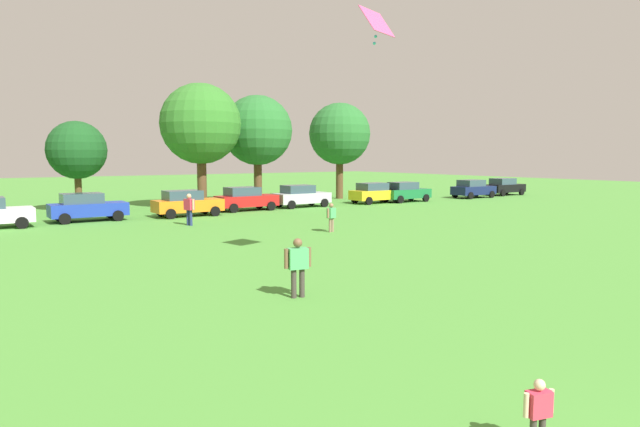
% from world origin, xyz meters
% --- Properties ---
extents(ground_plane, '(160.00, 160.00, 0.00)m').
position_xyz_m(ground_plane, '(0.00, 30.00, 0.00)').
color(ground_plane, '#4C9338').
extents(child_kite_flyer, '(0.45, 0.26, 0.98)m').
position_xyz_m(child_kite_flyer, '(-0.24, 3.70, 0.58)').
color(child_kite_flyer, '#3F3833').
rests_on(child_kite_flyer, ground).
extents(adult_bystander, '(0.77, 0.40, 1.64)m').
position_xyz_m(adult_bystander, '(1.32, 12.15, 0.98)').
color(adult_bystander, '#3F3833').
rests_on(adult_bystander, ground).
extents(bystander_near_trees, '(0.48, 0.82, 1.78)m').
position_xyz_m(bystander_near_trees, '(4.58, 28.85, 1.06)').
color(bystander_near_trees, navy).
rests_on(bystander_near_trees, ground).
extents(bystander_midfield, '(0.66, 0.43, 1.48)m').
position_xyz_m(bystander_midfield, '(9.59, 22.22, 0.88)').
color(bystander_midfield, '#8C7259').
rests_on(bystander_midfield, ground).
extents(kite, '(1.48, 1.04, 1.17)m').
position_xyz_m(kite, '(5.25, 13.60, 8.11)').
color(kite, '#F24C8C').
extents(parked_car_blue_1, '(4.30, 2.02, 1.68)m').
position_xyz_m(parked_car_blue_1, '(0.27, 34.16, 0.86)').
color(parked_car_blue_1, '#1E38AD').
rests_on(parked_car_blue_1, ground).
extents(parked_car_orange_2, '(4.30, 2.02, 1.68)m').
position_xyz_m(parked_car_orange_2, '(6.13, 33.39, 0.86)').
color(parked_car_orange_2, orange).
rests_on(parked_car_orange_2, ground).
extents(parked_car_red_3, '(4.30, 2.02, 1.68)m').
position_xyz_m(parked_car_red_3, '(10.94, 34.62, 0.86)').
color(parked_car_red_3, red).
rests_on(parked_car_red_3, ground).
extents(parked_car_silver_4, '(4.30, 2.02, 1.68)m').
position_xyz_m(parked_car_silver_4, '(15.59, 34.66, 0.86)').
color(parked_car_silver_4, silver).
rests_on(parked_car_silver_4, ground).
extents(parked_car_yellow_5, '(4.30, 2.02, 1.68)m').
position_xyz_m(parked_car_yellow_5, '(22.47, 34.18, 0.86)').
color(parked_car_yellow_5, yellow).
rests_on(parked_car_yellow_5, ground).
extents(parked_car_green_6, '(4.30, 2.02, 1.68)m').
position_xyz_m(parked_car_green_6, '(25.48, 33.82, 0.86)').
color(parked_car_green_6, '#196B38').
rests_on(parked_car_green_6, ground).
extents(parked_car_navy_7, '(4.30, 2.02, 1.68)m').
position_xyz_m(parked_car_navy_7, '(33.69, 33.52, 0.86)').
color(parked_car_navy_7, '#141E4C').
rests_on(parked_car_navy_7, ground).
extents(parked_car_black_8, '(4.30, 2.02, 1.68)m').
position_xyz_m(parked_car_black_8, '(39.03, 34.14, 0.86)').
color(parked_car_black_8, black).
rests_on(parked_car_black_8, ground).
extents(tree_center_left, '(4.04, 4.04, 6.30)m').
position_xyz_m(tree_center_left, '(1.09, 40.93, 4.25)').
color(tree_center_left, brown).
rests_on(tree_center_left, ground).
extents(tree_center_right, '(5.86, 5.86, 9.14)m').
position_xyz_m(tree_center_right, '(9.02, 37.89, 6.17)').
color(tree_center_right, brown).
rests_on(tree_center_right, ground).
extents(tree_right, '(5.59, 5.59, 8.72)m').
position_xyz_m(tree_right, '(14.32, 39.16, 5.89)').
color(tree_right, brown).
rests_on(tree_right, ground).
extents(tree_far_right, '(5.54, 5.54, 8.63)m').
position_xyz_m(tree_far_right, '(23.03, 39.87, 5.83)').
color(tree_far_right, brown).
rests_on(tree_far_right, ground).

